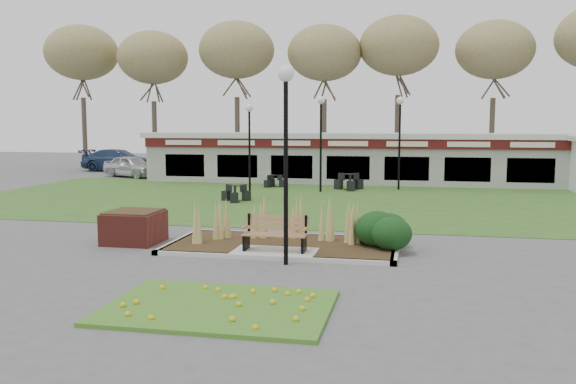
% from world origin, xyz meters
% --- Properties ---
extents(ground, '(100.00, 100.00, 0.00)m').
position_xyz_m(ground, '(0.00, 0.00, 0.00)').
color(ground, '#515154').
rests_on(ground, ground).
extents(lawn, '(34.00, 16.00, 0.02)m').
position_xyz_m(lawn, '(0.00, 12.00, 0.01)').
color(lawn, '#2D581B').
rests_on(lawn, ground).
extents(flower_bed, '(4.20, 3.00, 0.16)m').
position_xyz_m(flower_bed, '(0.00, -4.60, 0.07)').
color(flower_bed, '#377621').
rests_on(flower_bed, ground).
extents(planting_bed, '(6.75, 3.40, 1.27)m').
position_xyz_m(planting_bed, '(1.27, 1.35, 0.37)').
color(planting_bed, '#311D13').
rests_on(planting_bed, ground).
extents(park_bench, '(1.70, 0.66, 0.93)m').
position_xyz_m(park_bench, '(0.00, 0.25, 0.59)').
color(park_bench, '#8D6240').
rests_on(park_bench, ground).
extents(brick_planter, '(1.50, 1.50, 0.95)m').
position_xyz_m(brick_planter, '(-4.40, 1.00, 0.48)').
color(brick_planter, maroon).
rests_on(brick_planter, ground).
extents(food_pavilion, '(24.60, 3.40, 2.90)m').
position_xyz_m(food_pavilion, '(0.00, 19.96, 1.48)').
color(food_pavilion, '#98979A').
rests_on(food_pavilion, ground).
extents(tree_backdrop, '(47.24, 5.24, 10.36)m').
position_xyz_m(tree_backdrop, '(0.00, 28.00, 8.36)').
color(tree_backdrop, '#47382B').
rests_on(tree_backdrop, ground).
extents(lamp_post_near_left, '(0.40, 0.40, 4.86)m').
position_xyz_m(lamp_post_near_left, '(0.50, -0.80, 3.54)').
color(lamp_post_near_left, black).
rests_on(lamp_post_near_left, ground).
extents(lamp_post_mid_right, '(0.40, 0.40, 4.81)m').
position_xyz_m(lamp_post_mid_right, '(-1.02, 15.03, 3.50)').
color(lamp_post_mid_right, black).
rests_on(lamp_post_mid_right, ground).
extents(lamp_post_far_right, '(0.40, 0.40, 4.82)m').
position_xyz_m(lamp_post_far_right, '(2.83, 16.83, 3.51)').
color(lamp_post_far_right, black).
rests_on(lamp_post_far_right, ground).
extents(lamp_post_far_left, '(0.36, 0.36, 4.34)m').
position_xyz_m(lamp_post_far_left, '(-3.74, 11.43, 3.16)').
color(lamp_post_far_left, black).
rests_on(lamp_post_far_left, ground).
extents(bistro_set_a, '(1.32, 1.26, 0.71)m').
position_xyz_m(bistro_set_a, '(-4.16, 10.58, 0.26)').
color(bistro_set_a, black).
rests_on(bistro_set_a, ground).
extents(bistro_set_b, '(1.08, 1.21, 0.65)m').
position_xyz_m(bistro_set_b, '(-3.86, 16.89, 0.23)').
color(bistro_set_b, black).
rests_on(bistro_set_b, ground).
extents(bistro_set_c, '(1.53, 1.50, 0.83)m').
position_xyz_m(bistro_set_c, '(0.31, 16.27, 0.30)').
color(bistro_set_c, black).
rests_on(bistro_set_c, ground).
extents(car_silver, '(4.44, 3.14, 1.40)m').
position_xyz_m(car_silver, '(-14.18, 21.00, 0.70)').
color(car_silver, silver).
rests_on(car_silver, ground).
extents(car_black, '(5.22, 2.69, 1.64)m').
position_xyz_m(car_black, '(-8.91, 21.00, 0.82)').
color(car_black, black).
rests_on(car_black, ground).
extents(car_blue, '(5.45, 2.22, 1.58)m').
position_xyz_m(car_blue, '(-17.34, 25.48, 0.79)').
color(car_blue, navy).
rests_on(car_blue, ground).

